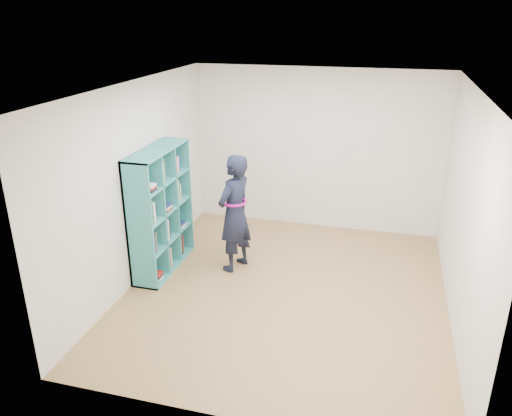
# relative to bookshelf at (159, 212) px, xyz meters

# --- Properties ---
(floor) EXTENTS (4.50, 4.50, 0.00)m
(floor) POSITION_rel_bookshelf_xyz_m (1.83, -0.22, -0.84)
(floor) COLOR olive
(floor) RESTS_ON ground
(ceiling) EXTENTS (4.50, 4.50, 0.00)m
(ceiling) POSITION_rel_bookshelf_xyz_m (1.83, -0.22, 1.76)
(ceiling) COLOR white
(ceiling) RESTS_ON wall_back
(wall_left) EXTENTS (0.02, 4.50, 2.60)m
(wall_left) POSITION_rel_bookshelf_xyz_m (-0.17, -0.22, 0.46)
(wall_left) COLOR silver
(wall_left) RESTS_ON floor
(wall_right) EXTENTS (0.02, 4.50, 2.60)m
(wall_right) POSITION_rel_bookshelf_xyz_m (3.83, -0.22, 0.46)
(wall_right) COLOR silver
(wall_right) RESTS_ON floor
(wall_back) EXTENTS (4.00, 0.02, 2.60)m
(wall_back) POSITION_rel_bookshelf_xyz_m (1.83, 2.03, 0.46)
(wall_back) COLOR silver
(wall_back) RESTS_ON floor
(wall_front) EXTENTS (4.00, 0.02, 2.60)m
(wall_front) POSITION_rel_bookshelf_xyz_m (1.83, -2.47, 0.46)
(wall_front) COLOR silver
(wall_front) RESTS_ON floor
(bookshelf) EXTENTS (0.38, 1.29, 1.72)m
(bookshelf) POSITION_rel_bookshelf_xyz_m (0.00, 0.00, 0.00)
(bookshelf) COLOR teal
(bookshelf) RESTS_ON floor
(person) EXTENTS (0.58, 0.70, 1.65)m
(person) POSITION_rel_bookshelf_xyz_m (1.01, 0.24, -0.01)
(person) COLOR black
(person) RESTS_ON floor
(smartphone) EXTENTS (0.02, 0.09, 0.12)m
(smartphone) POSITION_rel_bookshelf_xyz_m (0.90, 0.37, 0.10)
(smartphone) COLOR silver
(smartphone) RESTS_ON person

